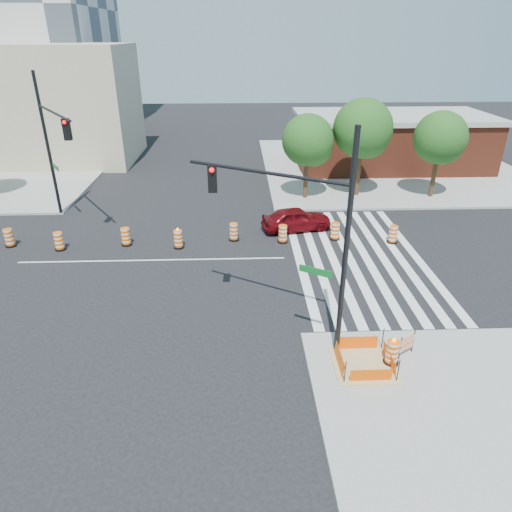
% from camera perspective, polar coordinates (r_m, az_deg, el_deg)
% --- Properties ---
extents(ground, '(120.00, 120.00, 0.00)m').
position_cam_1_polar(ground, '(24.74, -12.83, -0.51)').
color(ground, black).
rests_on(ground, ground).
extents(sidewalk_ne, '(22.00, 22.00, 0.15)m').
position_cam_1_polar(sidewalk_ne, '(43.29, 16.10, 10.74)').
color(sidewalk_ne, gray).
rests_on(sidewalk_ne, ground).
extents(crosswalk_east, '(6.75, 13.50, 0.01)m').
position_cam_1_polar(crosswalk_east, '(25.10, 12.54, -0.07)').
color(crosswalk_east, silver).
rests_on(crosswalk_east, ground).
extents(lane_centerline, '(14.00, 0.12, 0.01)m').
position_cam_1_polar(lane_centerline, '(24.74, -12.83, -0.50)').
color(lane_centerline, silver).
rests_on(lane_centerline, ground).
extents(excavation_pit, '(2.20, 2.20, 0.90)m').
position_cam_1_polar(excavation_pit, '(17.15, 13.32, -12.90)').
color(excavation_pit, tan).
rests_on(excavation_pit, ground).
extents(brick_storefront, '(16.50, 8.50, 4.60)m').
position_cam_1_polar(brick_storefront, '(42.79, 16.47, 13.63)').
color(brick_storefront, maroon).
rests_on(brick_storefront, ground).
extents(beige_midrise, '(14.00, 10.00, 10.00)m').
position_cam_1_polar(beige_midrise, '(47.18, -23.97, 16.93)').
color(beige_midrise, tan).
rests_on(beige_midrise, ground).
extents(red_coupe, '(4.46, 2.59, 1.43)m').
position_cam_1_polar(red_coupe, '(27.72, 5.08, 4.63)').
color(red_coupe, '#5B070C').
rests_on(red_coupe, ground).
extents(signal_pole_se, '(5.43, 3.32, 8.24)m').
position_cam_1_polar(signal_pole_se, '(15.73, 5.47, 4.48)').
color(signal_pole_se, black).
rests_on(signal_pole_se, ground).
extents(signal_pole_nw, '(3.73, 5.63, 8.74)m').
position_cam_1_polar(signal_pole_nw, '(29.86, -24.09, 13.37)').
color(signal_pole_nw, black).
rests_on(signal_pole_nw, ground).
extents(pit_drum, '(0.55, 0.55, 1.09)m').
position_cam_1_polar(pit_drum, '(17.23, 16.64, -11.54)').
color(pit_drum, black).
rests_on(pit_drum, ground).
extents(barricade, '(0.70, 0.47, 0.96)m').
position_cam_1_polar(barricade, '(17.72, 18.36, -10.34)').
color(barricade, '#F05805').
rests_on(barricade, ground).
extents(tree_north_c, '(3.56, 3.53, 6.01)m').
position_cam_1_polar(tree_north_c, '(32.39, 6.53, 13.85)').
color(tree_north_c, '#382314').
rests_on(tree_north_c, ground).
extents(tree_north_d, '(4.08, 4.08, 6.94)m').
position_cam_1_polar(tree_north_d, '(33.52, 13.23, 14.87)').
color(tree_north_d, '#382314').
rests_on(tree_north_d, ground).
extents(tree_north_e, '(3.63, 3.62, 6.15)m').
position_cam_1_polar(tree_north_e, '(34.87, 22.05, 13.22)').
color(tree_north_e, '#382314').
rests_on(tree_north_e, ground).
extents(median_drum_1, '(0.60, 0.60, 1.02)m').
position_cam_1_polar(median_drum_1, '(29.03, -28.46, 1.96)').
color(median_drum_1, black).
rests_on(median_drum_1, ground).
extents(median_drum_2, '(0.60, 0.60, 1.02)m').
position_cam_1_polar(median_drum_2, '(27.35, -23.39, 1.65)').
color(median_drum_2, black).
rests_on(median_drum_2, ground).
extents(median_drum_3, '(0.60, 0.60, 1.02)m').
position_cam_1_polar(median_drum_3, '(26.70, -15.95, 2.28)').
color(median_drum_3, black).
rests_on(median_drum_3, ground).
extents(median_drum_4, '(0.60, 0.60, 1.18)m').
position_cam_1_polar(median_drum_4, '(25.71, -9.68, 2.04)').
color(median_drum_4, black).
rests_on(median_drum_4, ground).
extents(median_drum_5, '(0.60, 0.60, 1.02)m').
position_cam_1_polar(median_drum_5, '(26.33, -2.80, 2.96)').
color(median_drum_5, black).
rests_on(median_drum_5, ground).
extents(median_drum_6, '(0.60, 0.60, 1.02)m').
position_cam_1_polar(median_drum_6, '(26.08, 3.37, 2.71)').
color(median_drum_6, black).
rests_on(median_drum_6, ground).
extents(median_drum_7, '(0.60, 0.60, 1.02)m').
position_cam_1_polar(median_drum_7, '(26.80, 9.86, 3.02)').
color(median_drum_7, black).
rests_on(median_drum_7, ground).
extents(median_drum_8, '(0.60, 0.60, 1.02)m').
position_cam_1_polar(median_drum_8, '(27.12, 16.73, 2.55)').
color(median_drum_8, black).
rests_on(median_drum_8, ground).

